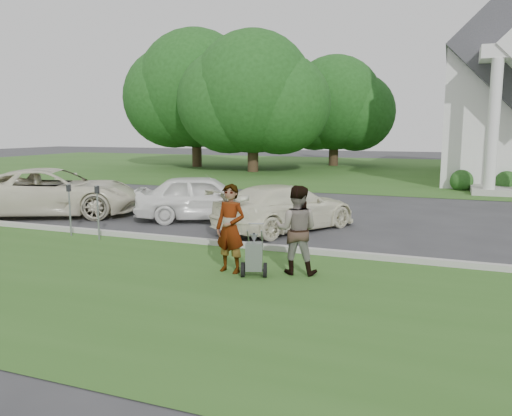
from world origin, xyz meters
The scene contains 15 objects.
ground centered at (0.00, 0.00, 0.00)m, with size 120.00×120.00×0.00m, color #333335.
grass_strip centered at (0.00, -3.00, 0.01)m, with size 80.00×7.00×0.01m, color #305A1E.
church_lawn centered at (0.00, 27.00, 0.01)m, with size 80.00×30.00×0.01m, color #305A1E.
curb centered at (0.00, 0.55, 0.07)m, with size 80.00×0.18×0.15m, color #9E9E93.
tree_left centered at (-8.01, 21.99, 5.11)m, with size 10.63×8.40×9.71m.
tree_far centered at (-14.01, 24.99, 5.69)m, with size 11.64×9.20×10.73m.
tree_back centered at (-4.01, 29.99, 4.73)m, with size 9.61×7.60×8.89m.
striping_cart centered at (1.28, -1.68, 0.41)m, with size 0.72×1.10×0.96m.
person_left centered at (0.70, -1.54, 0.92)m, with size 0.67×0.44×1.84m, color #999999.
person_right centered at (2.00, -1.14, 0.91)m, with size 0.89×0.69×1.83m, color #999999.
parking_meter_near centered at (-3.84, -0.02, 0.94)m, with size 0.11×0.10×1.49m.
parking_meter_far centered at (-4.92, 0.14, 0.92)m, with size 0.11×0.10×1.47m.
car_a centered at (-7.84, 2.70, 0.82)m, with size 2.71×5.88×1.63m, color beige.
car_b centered at (-2.58, 3.72, 0.75)m, with size 1.78×4.43×1.51m, color white.
car_c centered at (0.42, 3.12, 0.68)m, with size 1.90×4.68×1.36m, color #EDEBC9.
Camera 1 is at (4.80, -10.76, 2.95)m, focal length 35.00 mm.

